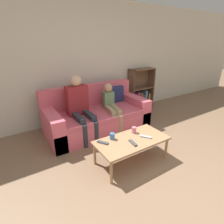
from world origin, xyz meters
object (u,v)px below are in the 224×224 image
person_child (111,105)px  cup_far (134,130)px  coffee_table (132,142)px  tv_remote_0 (133,143)px  couch (97,116)px  bookshelf (140,94)px  tv_remote_2 (103,142)px  person_adult (79,102)px  cup_near (112,136)px  tv_remote_1 (146,137)px

person_child → cup_far: person_child is taller
coffee_table → tv_remote_0: (-0.06, -0.09, 0.05)m
couch → coffee_table: (-0.07, -1.27, 0.06)m
bookshelf → tv_remote_2: bookshelf is taller
person_adult → tv_remote_2: size_ratio=7.06×
coffee_table → cup_near: size_ratio=11.63×
bookshelf → coffee_table: 2.45m
cup_far → tv_remote_2: bearing=-179.6°
cup_far → coffee_table: bearing=-136.6°
coffee_table → cup_far: 0.23m
coffee_table → bookshelf: bearing=46.7°
tv_remote_2 → cup_far: bearing=-32.1°
coffee_table → cup_near: (-0.24, 0.17, 0.08)m
person_adult → cup_far: (0.50, -1.03, -0.26)m
cup_near → tv_remote_0: (0.18, -0.27, -0.04)m
person_adult → coffee_table: bearing=-75.0°
person_adult → person_child: size_ratio=1.27×
person_adult → cup_near: 1.04m
couch → bookshelf: bearing=17.7°
person_child → person_adult: bearing=-174.9°
cup_far → person_adult: bearing=115.9°
person_adult → tv_remote_2: 1.07m
person_adult → tv_remote_0: 1.33m
person_adult → cup_near: (0.10, -1.01, -0.26)m
coffee_table → tv_remote_1: 0.23m
person_child → tv_remote_0: 1.27m
bookshelf → tv_remote_1: size_ratio=6.49×
couch → person_adult: person_adult is taller
coffee_table → cup_far: bearing=43.4°
couch → tv_remote_0: size_ratio=11.89×
cup_far → tv_remote_1: (0.06, -0.22, -0.04)m
tv_remote_0 → tv_remote_1: 0.28m
couch → tv_remote_1: 1.35m
coffee_table → tv_remote_0: size_ratio=6.32×
cup_far → tv_remote_0: size_ratio=0.55×
couch → cup_near: bearing=-105.9°
person_child → tv_remote_1: (-0.10, -1.17, -0.14)m
bookshelf → person_child: size_ratio=1.14×
tv_remote_0 → tv_remote_1: (0.27, 0.03, 0.00)m
tv_remote_0 → couch: bearing=90.9°
cup_near → tv_remote_2: (-0.18, -0.03, -0.04)m
bookshelf → tv_remote_0: bearing=-132.8°
bookshelf → tv_remote_1: (-1.46, -1.85, 0.00)m
bookshelf → cup_near: (-1.92, -1.61, 0.04)m
tv_remote_1 → cup_near: bearing=116.7°
person_adult → couch: bearing=11.4°
couch → person_child: size_ratio=2.20×
coffee_table → tv_remote_0: bearing=-121.8°
bookshelf → coffee_table: (-1.68, -1.78, -0.05)m
cup_far → couch: bearing=94.4°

